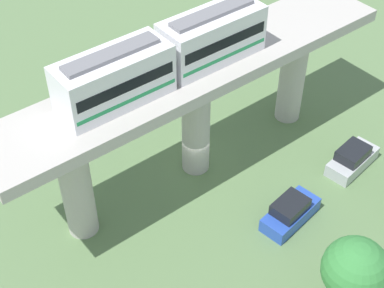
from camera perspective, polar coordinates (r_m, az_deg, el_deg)
ground_plane at (r=41.25m, az=0.36°, el=-2.18°), size 120.00×120.00×0.00m
viaduct at (r=37.02m, az=0.40°, el=4.95°), size 5.20×28.00×8.68m
train at (r=33.70m, az=-2.66°, el=8.57°), size 2.64×13.55×3.24m
parked_car_silver at (r=42.22m, az=15.47°, el=-1.44°), size 2.36×4.41×1.76m
parked_car_blue at (r=37.83m, az=9.63°, el=-6.64°), size 2.39×4.42×1.76m
tree_near_viaduct at (r=32.76m, az=15.73°, el=-11.80°), size 3.68×3.68×5.03m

